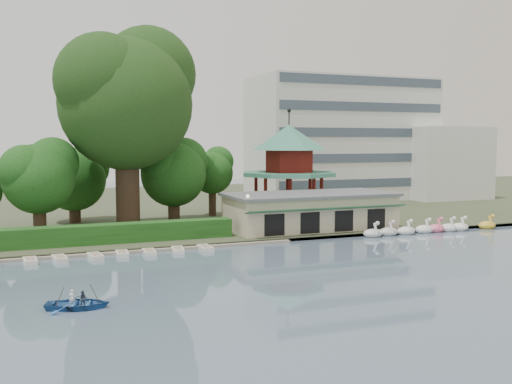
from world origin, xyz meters
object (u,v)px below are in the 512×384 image
boathouse (310,210)px  pavilion (289,161)px  big_tree (127,94)px  rowboat_with_passengers (78,300)px  dock (114,252)px

boathouse → pavilion: (2.00, 10.03, 5.11)m
big_tree → rowboat_with_passengers: bearing=-105.1°
dock → big_tree: big_tree is taller
dock → rowboat_with_passengers: rowboat_with_passengers is taller
pavilion → big_tree: (-20.81, -3.77, 7.61)m
dock → big_tree: size_ratio=1.52×
boathouse → dock: bearing=-167.8°
dock → big_tree: bearing=73.9°
boathouse → rowboat_with_passengers: 33.78m
boathouse → rowboat_with_passengers: size_ratio=3.05×
pavilion → rowboat_with_passengers: pavilion is taller
pavilion → big_tree: 22.47m
dock → pavilion: size_ratio=2.52×
boathouse → rowboat_with_passengers: bearing=-141.0°
dock → pavilion: bearing=31.7°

